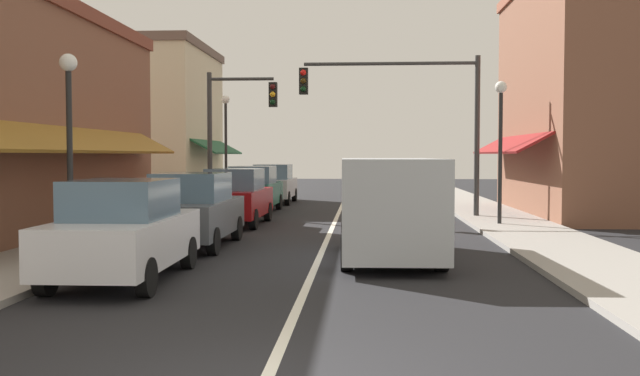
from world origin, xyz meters
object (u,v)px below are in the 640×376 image
(parked_car_far_left, at_px, (254,189))
(street_lamp_left_far, at_px, (226,131))
(traffic_signal_left_corner, at_px, (232,121))
(street_lamp_left_near, at_px, (69,120))
(parked_car_second_left, at_px, (193,210))
(van_in_lane, at_px, (389,205))
(parked_car_nearest_left, at_px, (124,231))
(traffic_signal_mast_arm, at_px, (413,106))
(parked_car_third_left, at_px, (236,197))
(street_lamp_right_mid, at_px, (501,128))
(parked_car_distant_left, at_px, (274,184))

(parked_car_far_left, relative_size, street_lamp_left_far, 0.86)
(traffic_signal_left_corner, height_order, street_lamp_left_near, traffic_signal_left_corner)
(parked_car_second_left, distance_m, van_in_lane, 4.86)
(van_in_lane, relative_size, street_lamp_left_far, 1.10)
(parked_car_nearest_left, bearing_deg, traffic_signal_left_corner, 92.39)
(parked_car_nearest_left, distance_m, traffic_signal_left_corner, 14.16)
(parked_car_nearest_left, xyz_separation_m, traffic_signal_mast_arm, (5.80, 12.29, 3.00))
(traffic_signal_left_corner, relative_size, street_lamp_left_far, 1.10)
(parked_car_third_left, relative_size, traffic_signal_left_corner, 0.79)
(parked_car_second_left, height_order, parked_car_third_left, same)
(parked_car_nearest_left, height_order, parked_car_second_left, same)
(van_in_lane, bearing_deg, street_lamp_left_far, 111.40)
(traffic_signal_mast_arm, bearing_deg, street_lamp_right_mid, -48.05)
(parked_car_third_left, height_order, street_lamp_right_mid, street_lamp_right_mid)
(street_lamp_left_near, bearing_deg, traffic_signal_left_corner, 84.60)
(traffic_signal_left_corner, distance_m, street_lamp_left_far, 4.50)
(parked_car_distant_left, height_order, traffic_signal_mast_arm, traffic_signal_mast_arm)
(parked_car_distant_left, height_order, traffic_signal_left_corner, traffic_signal_left_corner)
(van_in_lane, bearing_deg, traffic_signal_left_corner, 114.56)
(street_lamp_left_near, bearing_deg, traffic_signal_mast_arm, 53.07)
(van_in_lane, relative_size, street_lamp_left_near, 1.23)
(traffic_signal_mast_arm, bearing_deg, street_lamp_left_far, 142.01)
(parked_car_far_left, bearing_deg, street_lamp_right_mid, -30.74)
(parked_car_nearest_left, relative_size, traffic_signal_mast_arm, 0.67)
(parked_car_far_left, height_order, van_in_lane, van_in_lane)
(parked_car_distant_left, bearing_deg, parked_car_far_left, -90.77)
(parked_car_third_left, relative_size, parked_car_distant_left, 1.00)
(parked_car_far_left, bearing_deg, parked_car_second_left, -88.48)
(parked_car_nearest_left, xyz_separation_m, street_lamp_left_far, (-1.85, 18.26, 2.34))
(street_lamp_right_mid, bearing_deg, street_lamp_left_near, -143.58)
(street_lamp_right_mid, height_order, street_lamp_left_far, street_lamp_left_far)
(traffic_signal_left_corner, bearing_deg, parked_car_far_left, 47.73)
(parked_car_second_left, distance_m, traffic_signal_left_corner, 9.77)
(parked_car_third_left, height_order, traffic_signal_mast_arm, traffic_signal_mast_arm)
(parked_car_third_left, height_order, parked_car_far_left, same)
(parked_car_third_left, height_order, parked_car_distant_left, same)
(parked_car_far_left, relative_size, street_lamp_left_near, 0.97)
(traffic_signal_left_corner, bearing_deg, traffic_signal_mast_arm, -13.93)
(parked_car_second_left, bearing_deg, parked_car_far_left, 91.31)
(traffic_signal_left_corner, bearing_deg, parked_car_second_left, -85.03)
(parked_car_distant_left, height_order, street_lamp_left_near, street_lamp_left_near)
(parked_car_distant_left, relative_size, street_lamp_right_mid, 0.93)
(parked_car_second_left, height_order, street_lamp_left_far, street_lamp_left_far)
(parked_car_third_left, distance_m, street_lamp_left_far, 9.04)
(traffic_signal_left_corner, xyz_separation_m, street_lamp_left_near, (-1.12, -11.80, -0.54))
(parked_car_second_left, relative_size, van_in_lane, 0.79)
(parked_car_nearest_left, xyz_separation_m, parked_car_third_left, (0.15, 9.76, 0.00))
(parked_car_second_left, distance_m, street_lamp_left_far, 14.07)
(parked_car_third_left, xyz_separation_m, parked_car_far_left, (-0.22, 4.88, 0.00))
(traffic_signal_mast_arm, bearing_deg, parked_car_second_left, -126.36)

